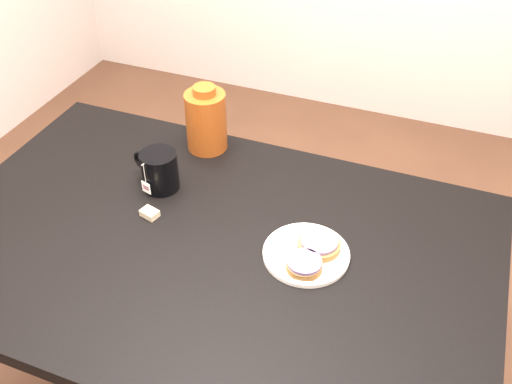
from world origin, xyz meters
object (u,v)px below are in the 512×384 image
Objects in this scene: mug at (159,170)px; bagel_back at (319,244)px; teabag_pouch at (150,213)px; plate at (306,253)px; bagel_package at (206,120)px; table at (211,264)px; bagel_front at (304,265)px.

bagel_back is at bearing 5.46° from mug.
mug reaches higher than teabag_pouch.
bagel_package is at bearing 141.35° from plate.
bagel_package reaches higher than bagel_back.
teabag_pouch is (-0.45, -0.04, -0.02)m from bagel_back.
plate is (0.24, 0.04, 0.09)m from table.
table is 12.89× the size of bagel_front.
bagel_back is 0.08m from bagel_front.
teabag_pouch is at bearing 170.68° from table.
mug is (-0.21, 0.15, 0.14)m from table.
mug is (-0.46, 0.16, 0.03)m from bagel_front.
mug reaches higher than bagel_front.
bagel_back is (0.26, 0.06, 0.11)m from table.
plate is at bearing 1.83° from mug.
bagel_front is (0.25, -0.01, 0.11)m from table.
plate is 1.02× the size of bagel_package.
bagel_package is at bearing 137.92° from bagel_front.
table is 0.21m from teabag_pouch.
bagel_front is at bearing -3.04° from table.
plate is 0.54m from bagel_package.
bagel_package reaches higher than table.
bagel_package is (0.01, 0.34, 0.08)m from teabag_pouch.
plate is 4.64× the size of teabag_pouch.
teabag_pouch is 0.35m from bagel_package.
bagel_package is at bearing 115.23° from table.
plate is at bearing -38.65° from bagel_package.
table is at bearing -170.73° from plate.
plate reaches higher than table.
bagel_back is (0.02, 0.03, 0.02)m from plate.
mug is at bearing -100.02° from bagel_package.
plate is at bearing -132.66° from bagel_back.
bagel_package reaches higher than bagel_front.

